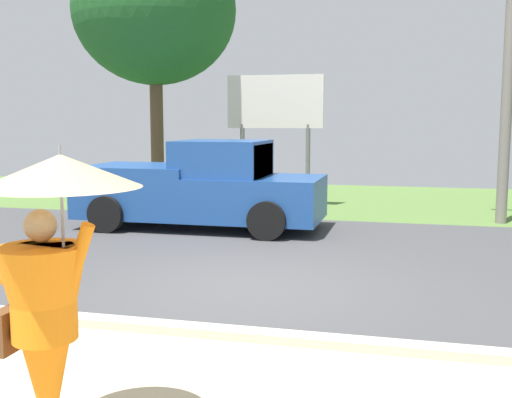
# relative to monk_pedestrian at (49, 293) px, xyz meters

# --- Properties ---
(ground_plane) EXTENTS (40.00, 22.00, 0.20)m
(ground_plane) POSITION_rel_monk_pedestrian_xyz_m (0.21, 7.39, -1.18)
(ground_plane) COLOR #424244
(monk_pedestrian) EXTENTS (1.11, 1.07, 2.13)m
(monk_pedestrian) POSITION_rel_monk_pedestrian_xyz_m (0.00, 0.00, 0.00)
(monk_pedestrian) COLOR orange
(monk_pedestrian) RESTS_ON ground_plane
(pickup_truck) EXTENTS (5.20, 2.28, 1.88)m
(pickup_truck) POSITION_rel_monk_pedestrian_xyz_m (-1.96, 8.79, -0.26)
(pickup_truck) COLOR #1E478C
(pickup_truck) RESTS_ON ground_plane
(utility_pole) EXTENTS (1.80, 0.24, 7.44)m
(utility_pole) POSITION_rel_monk_pedestrian_xyz_m (4.38, 10.99, 2.77)
(utility_pole) COLOR gray
(utility_pole) RESTS_ON ground_plane
(roadside_billboard) EXTENTS (2.60, 0.12, 3.50)m
(roadside_billboard) POSITION_rel_monk_pedestrian_xyz_m (-1.17, 12.52, 1.42)
(roadside_billboard) COLOR slate
(roadside_billboard) RESTS_ON ground_plane
(tree_left_far) EXTENTS (4.44, 4.44, 7.31)m
(tree_left_far) POSITION_rel_monk_pedestrian_xyz_m (-4.52, 12.42, 4.14)
(tree_left_far) COLOR brown
(tree_left_far) RESTS_ON ground_plane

